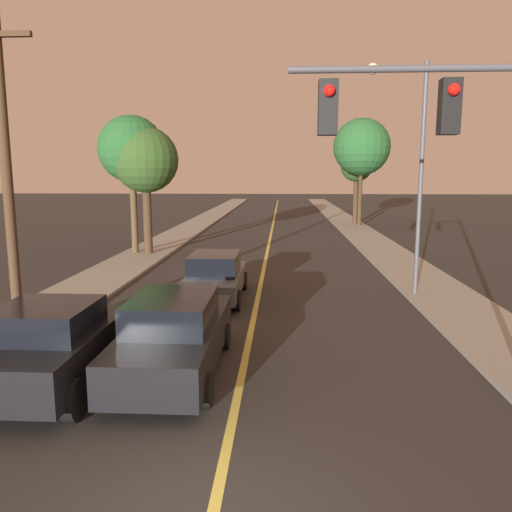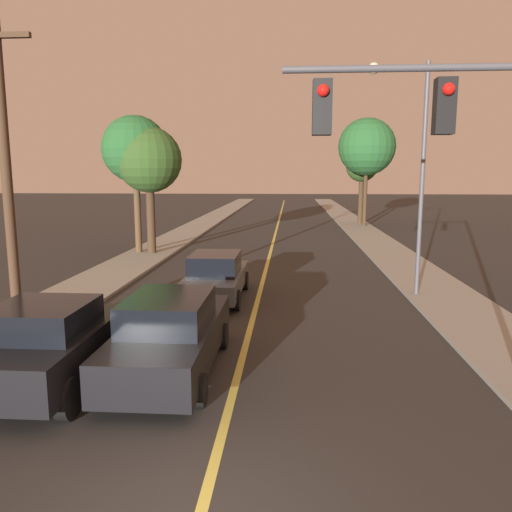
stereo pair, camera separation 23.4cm
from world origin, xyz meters
TOP-DOWN VIEW (x-y plane):
  - road_surface at (0.00, 36.00)m, footprint 9.84×80.00m
  - sidewalk_left at (-6.17, 36.00)m, footprint 2.50×80.00m
  - sidewalk_right at (6.17, 36.00)m, footprint 2.50×80.00m
  - car_near_lane_front at (-1.38, 4.63)m, footprint 1.92×4.84m
  - car_near_lane_second at (-1.38, 10.82)m, footprint 1.85×4.51m
  - car_outer_lane_front at (-3.54, 3.75)m, footprint 2.03×3.93m
  - traffic_signal_mast at (3.86, 3.62)m, footprint 4.53×0.42m
  - streetlamp_right at (4.84, 11.57)m, footprint 1.93×0.36m
  - utility_pole_left at (-5.52, 6.19)m, footprint 1.60×0.24m
  - tree_left_near at (-6.75, 19.90)m, footprint 3.32×3.32m
  - tree_left_far at (-6.00, 19.65)m, footprint 3.25×3.25m
  - tree_right_near at (6.74, 34.00)m, footprint 4.32×4.32m
  - tree_right_far at (6.66, 35.81)m, footprint 2.54×2.54m

SIDE VIEW (x-z plane):
  - road_surface at x=0.00m, z-range 0.00..0.01m
  - sidewalk_left at x=-6.17m, z-range 0.00..0.12m
  - sidewalk_right at x=6.17m, z-range 0.00..0.12m
  - car_near_lane_second at x=-1.38m, z-range 0.00..1.55m
  - car_near_lane_front at x=-1.38m, z-range -0.01..1.67m
  - car_outer_lane_front at x=-3.54m, z-range 0.02..1.72m
  - utility_pole_left at x=-5.52m, z-range 0.28..7.86m
  - traffic_signal_mast at x=3.86m, z-range 1.39..7.30m
  - tree_right_far at x=6.66m, z-range 1.71..7.59m
  - tree_left_far at x=-6.00m, z-range 1.58..7.87m
  - streetlamp_right at x=4.84m, z-range 1.15..8.58m
  - tree_left_near at x=-6.75m, z-range 1.85..8.69m
  - tree_right_near at x=6.74m, z-range 2.02..10.19m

